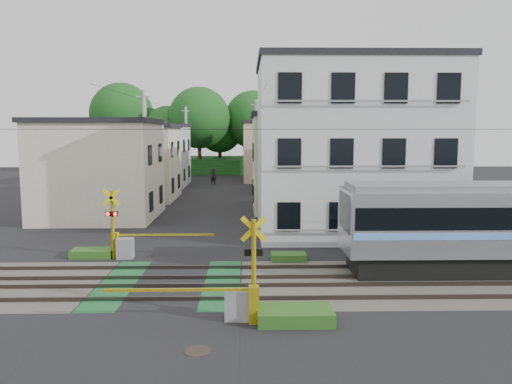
{
  "coord_description": "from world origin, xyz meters",
  "views": [
    {
      "loc": [
        2.79,
        -17.75,
        5.53
      ],
      "look_at": [
        3.23,
        5.0,
        2.75
      ],
      "focal_mm": 35.0,
      "sensor_mm": 36.0,
      "label": 1
    }
  ],
  "objects_px": {
    "apartment_block": "(351,147)",
    "crossing_signal_near": "(240,297)",
    "crossing_signal_far": "(123,242)",
    "pedestrian": "(213,176)",
    "manhole_cover": "(198,351)"
  },
  "relations": [
    {
      "from": "crossing_signal_far",
      "to": "apartment_block",
      "type": "distance_m",
      "value": 13.14
    },
    {
      "from": "crossing_signal_near",
      "to": "crossing_signal_far",
      "type": "distance_m",
      "value": 8.95
    },
    {
      "from": "crossing_signal_near",
      "to": "manhole_cover",
      "type": "distance_m",
      "value": 2.42
    },
    {
      "from": "crossing_signal_near",
      "to": "crossing_signal_far",
      "type": "relative_size",
      "value": 1.0
    },
    {
      "from": "pedestrian",
      "to": "manhole_cover",
      "type": "bearing_deg",
      "value": 81.93
    },
    {
      "from": "pedestrian",
      "to": "crossing_signal_near",
      "type": "bearing_deg",
      "value": 83.67
    },
    {
      "from": "crossing_signal_near",
      "to": "pedestrian",
      "type": "distance_m",
      "value": 37.82
    },
    {
      "from": "crossing_signal_near",
      "to": "crossing_signal_far",
      "type": "bearing_deg",
      "value": 125.29
    },
    {
      "from": "crossing_signal_far",
      "to": "pedestrian",
      "type": "bearing_deg",
      "value": 86.41
    },
    {
      "from": "crossing_signal_near",
      "to": "apartment_block",
      "type": "bearing_deg",
      "value": 65.78
    },
    {
      "from": "apartment_block",
      "to": "crossing_signal_near",
      "type": "bearing_deg",
      "value": -114.22
    },
    {
      "from": "crossing_signal_far",
      "to": "pedestrian",
      "type": "relative_size",
      "value": 2.78
    },
    {
      "from": "crossing_signal_far",
      "to": "apartment_block",
      "type": "height_order",
      "value": "apartment_block"
    },
    {
      "from": "apartment_block",
      "to": "pedestrian",
      "type": "relative_size",
      "value": 5.99
    },
    {
      "from": "crossing_signal_near",
      "to": "apartment_block",
      "type": "xyz_separation_m",
      "value": [
        5.91,
        13.15,
        3.94
      ]
    }
  ]
}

